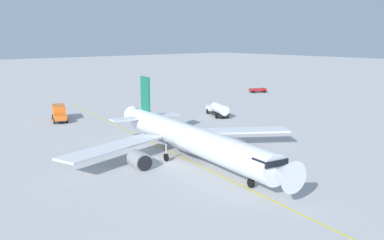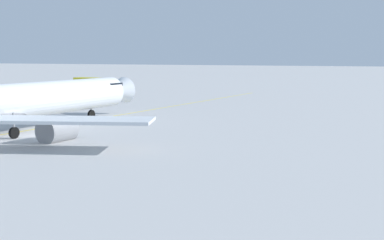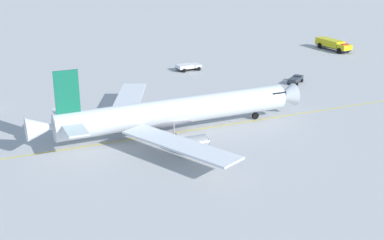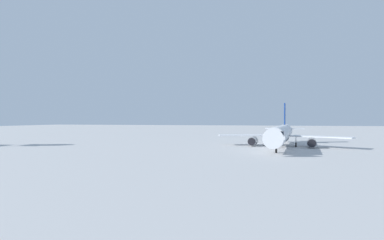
{
  "view_description": "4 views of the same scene",
  "coord_description": "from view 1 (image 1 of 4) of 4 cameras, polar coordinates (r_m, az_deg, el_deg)",
  "views": [
    {
      "loc": [
        -46.45,
        36.48,
        17.32
      ],
      "look_at": [
        3.38,
        -5.71,
        4.88
      ],
      "focal_mm": 41.29,
      "sensor_mm": 36.0,
      "label": 1
    },
    {
      "loc": [
        40.2,
        32.73,
        8.0
      ],
      "look_at": [
        4.2,
        19.46,
        2.95
      ],
      "focal_mm": 47.21,
      "sensor_mm": 36.0,
      "label": 2
    },
    {
      "loc": [
        37.02,
        58.97,
        27.45
      ],
      "look_at": [
        -1.61,
        0.04,
        2.3
      ],
      "focal_mm": 49.76,
      "sensor_mm": 36.0,
      "label": 3
    },
    {
      "loc": [
        -22.22,
        45.73,
        6.7
      ],
      "look_at": [
        11.65,
        53.84,
        6.62
      ],
      "focal_mm": 27.27,
      "sensor_mm": 36.0,
      "label": 4
    }
  ],
  "objects": [
    {
      "name": "ground_plane",
      "position": [
        61.55,
        -2.03,
        -5.56
      ],
      "size": [
        600.0,
        600.0,
        0.0
      ],
      "primitive_type": "plane",
      "color": "#B2B2B2"
    },
    {
      "name": "airliner_main",
      "position": [
        62.37,
        -0.24,
        -2.56
      ],
      "size": [
        40.84,
        37.27,
        10.89
      ],
      "rotation": [
        0.0,
        0.0,
        2.98
      ],
      "color": "silver",
      "rests_on": "ground_plane"
    },
    {
      "name": "ops_pickup_truck",
      "position": [
        139.19,
        8.49,
        3.86
      ],
      "size": [
        4.11,
        5.58,
        1.41
      ],
      "rotation": [
        0.0,
        0.0,
        4.24
      ],
      "color": "#232326",
      "rests_on": "ground_plane"
    },
    {
      "name": "fuel_tanker_truck",
      "position": [
        96.96,
        3.4,
        1.42
      ],
      "size": [
        9.08,
        5.75,
        2.87
      ],
      "rotation": [
        0.0,
        0.0,
        5.87
      ],
      "color": "#232326",
      "rests_on": "ground_plane"
    },
    {
      "name": "catering_truck_truck",
      "position": [
        95.9,
        -16.79,
        0.93
      ],
      "size": [
        8.37,
        5.0,
        3.1
      ],
      "rotation": [
        0.0,
        0.0,
        2.8
      ],
      "color": "#232326",
      "rests_on": "ground_plane"
    },
    {
      "name": "taxiway_centreline",
      "position": [
        61.88,
        0.05,
        -5.46
      ],
      "size": [
        120.36,
        21.28,
        0.01
      ],
      "rotation": [
        0.0,
        0.0,
        2.97
      ],
      "color": "yellow",
      "rests_on": "ground_plane"
    }
  ]
}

